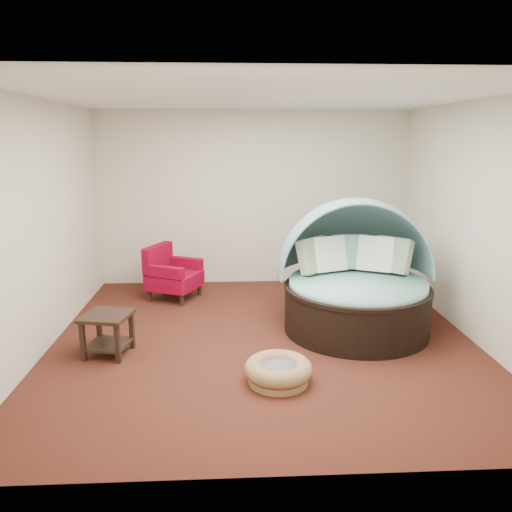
{
  "coord_description": "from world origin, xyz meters",
  "views": [
    {
      "loc": [
        -0.39,
        -5.6,
        2.38
      ],
      "look_at": [
        -0.06,
        0.6,
        0.89
      ],
      "focal_mm": 35.0,
      "sensor_mm": 36.0,
      "label": 1
    }
  ],
  "objects_px": {
    "red_armchair": "(171,274)",
    "side_table": "(107,328)",
    "canopy_daybed": "(356,269)",
    "pet_basket": "(278,371)"
  },
  "relations": [
    {
      "from": "canopy_daybed",
      "to": "red_armchair",
      "type": "height_order",
      "value": "canopy_daybed"
    },
    {
      "from": "red_armchair",
      "to": "side_table",
      "type": "height_order",
      "value": "red_armchair"
    },
    {
      "from": "canopy_daybed",
      "to": "pet_basket",
      "type": "height_order",
      "value": "canopy_daybed"
    },
    {
      "from": "red_armchair",
      "to": "canopy_daybed",
      "type": "bearing_deg",
      "value": -4.35
    },
    {
      "from": "pet_basket",
      "to": "red_armchair",
      "type": "xyz_separation_m",
      "value": [
        -1.35,
        2.77,
        0.25
      ]
    },
    {
      "from": "canopy_daybed",
      "to": "side_table",
      "type": "distance_m",
      "value": 3.05
    },
    {
      "from": "red_armchair",
      "to": "side_table",
      "type": "distance_m",
      "value": 2.07
    },
    {
      "from": "canopy_daybed",
      "to": "side_table",
      "type": "bearing_deg",
      "value": -165.15
    },
    {
      "from": "canopy_daybed",
      "to": "pet_basket",
      "type": "relative_size",
      "value": 2.29
    },
    {
      "from": "red_armchair",
      "to": "side_table",
      "type": "bearing_deg",
      "value": -79.2
    }
  ]
}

